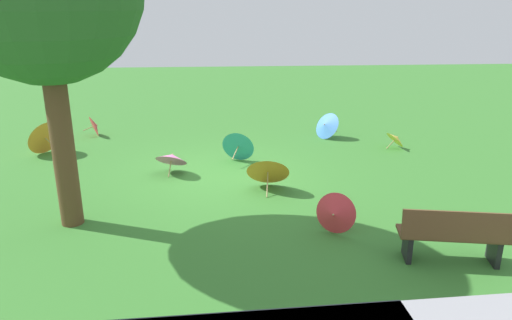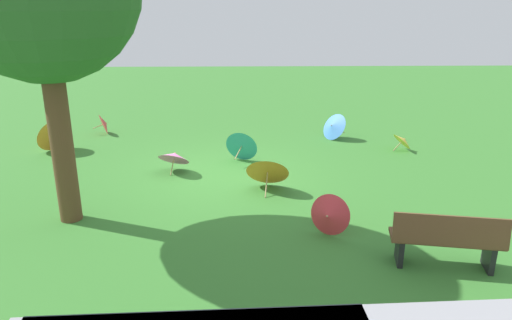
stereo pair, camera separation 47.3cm
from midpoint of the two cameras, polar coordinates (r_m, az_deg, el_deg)
The scene contains 10 objects.
ground at distance 10.88m, azimuth -3.33°, elevation -1.90°, with size 40.00×40.00×0.00m, color #387A2D.
park_bench at distance 7.65m, azimuth 23.71°, elevation -8.84°, with size 1.66×0.77×0.90m.
parasol_pink_0 at distance 11.10m, azimuth -8.64°, elevation 0.42°, with size 0.89×0.87×0.65m.
parasol_orange_1 at distance 13.62m, azimuth -22.47°, elevation 2.97°, with size 1.03×1.07×0.95m.
parasol_red_0 at distance 8.15m, azimuth 10.43°, elevation -6.61°, with size 0.75×0.70×0.72m.
parasol_red_1 at distance 14.97m, azimuth -16.94°, elevation 4.22°, with size 0.59×0.68×0.62m.
parasol_teal_2 at distance 11.81m, azimuth -0.50°, elevation 1.86°, with size 0.90×0.90×0.82m.
parasol_orange_2 at distance 9.97m, azimuth 2.79°, elevation -1.11°, with size 1.00×0.94×0.84m.
parasol_yellow_1 at distance 13.33m, azimuth 18.33°, elevation 2.27°, with size 0.59×0.65×0.52m.
parasol_blue_2 at distance 13.95m, azimuth 10.23°, elevation 4.05°, with size 0.87×0.96×0.77m.
Camera 2 is at (-0.60, 10.22, 3.76)m, focal length 33.13 mm.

